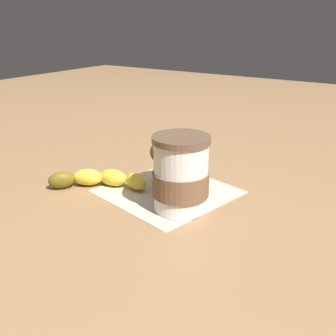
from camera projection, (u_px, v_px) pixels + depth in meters
name	position (u px, v px, depth m)	size (l,w,h in m)	color
ground_plane	(168.00, 192.00, 0.74)	(3.00, 3.00, 0.00)	#936D47
paper_napkin	(168.00, 191.00, 0.74)	(0.21, 0.21, 0.00)	beige
coffee_cup	(181.00, 176.00, 0.65)	(0.10, 0.10, 0.13)	white
muffin	(172.00, 160.00, 0.74)	(0.08, 0.08, 0.10)	beige
banana	(100.00, 179.00, 0.75)	(0.18, 0.12, 0.03)	yellow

